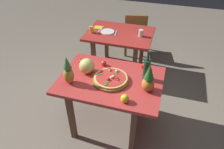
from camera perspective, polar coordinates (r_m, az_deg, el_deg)
ground_plane at (r=2.91m, az=-0.35°, el=-12.59°), size 10.00×10.00×0.00m
display_table at (r=2.46m, az=-0.41°, el=-2.97°), size 1.18×0.83×0.73m
background_table at (r=3.46m, az=2.07°, el=9.76°), size 1.05×0.77×0.73m
dining_chair at (r=4.03m, az=6.34°, el=11.49°), size 0.48×0.48×0.85m
pizza_board at (r=2.37m, az=-0.35°, el=-1.42°), size 0.42×0.42×0.02m
pizza at (r=2.35m, az=-0.29°, el=-0.89°), size 0.38×0.38×0.06m
wine_bottle at (r=2.35m, az=9.44°, el=1.42°), size 0.08×0.08×0.36m
pineapple_left at (r=2.19m, az=9.97°, el=-1.31°), size 0.13×0.13×0.33m
pineapple_right at (r=2.30m, az=-11.91°, el=0.80°), size 0.12×0.12×0.34m
melon at (r=2.47m, az=-6.92°, el=2.33°), size 0.18×0.18×0.18m
bell_pepper at (r=2.10m, az=3.51°, el=-6.59°), size 0.09×0.09×0.09m
tomato_beside_pepper at (r=2.64m, az=-8.34°, el=3.45°), size 0.07×0.07×0.07m
tomato_near_board at (r=2.57m, az=8.74°, el=2.32°), size 0.07×0.07×0.07m
tomato_by_bottle at (r=2.60m, az=-2.26°, el=3.10°), size 0.07×0.07×0.07m
drinking_glass_juice at (r=3.41m, az=-5.61°, el=12.15°), size 0.07×0.07×0.11m
drinking_glass_water at (r=3.31m, az=7.89°, el=11.15°), size 0.07×0.07×0.11m
dinner_plate at (r=3.43m, az=-1.25°, el=11.61°), size 0.22×0.22×0.02m
fork_utensil at (r=3.47m, az=-3.50°, el=11.82°), size 0.03×0.18×0.01m
knife_utensil at (r=3.39m, az=1.05°, el=11.25°), size 0.03×0.18×0.01m
napkin_folded at (r=3.59m, az=-3.69°, el=12.74°), size 0.15×0.13×0.01m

